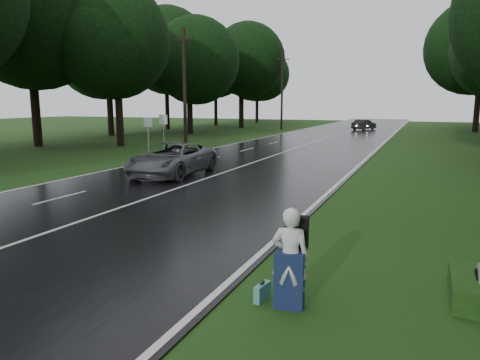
% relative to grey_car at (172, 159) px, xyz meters
% --- Properties ---
extents(ground, '(160.00, 160.00, 0.00)m').
position_rel_grey_car_xyz_m(ground, '(1.92, -7.92, -0.81)').
color(ground, '#1E4113').
rests_on(ground, ground).
extents(road, '(12.00, 140.00, 0.04)m').
position_rel_grey_car_xyz_m(road, '(1.92, 12.08, -0.79)').
color(road, black).
rests_on(road, ground).
extents(lane_center, '(0.12, 140.00, 0.01)m').
position_rel_grey_car_xyz_m(lane_center, '(1.92, 12.08, -0.77)').
color(lane_center, silver).
rests_on(lane_center, road).
extents(grey_car, '(2.88, 5.70, 1.55)m').
position_rel_grey_car_xyz_m(grey_car, '(0.00, 0.00, 0.00)').
color(grey_car, '#505256').
rests_on(grey_car, road).
extents(far_car, '(2.76, 4.23, 1.32)m').
position_rel_grey_car_xyz_m(far_car, '(3.64, 40.28, -0.11)').
color(far_car, black).
rests_on(far_car, road).
extents(hitchhiker, '(0.68, 0.63, 1.75)m').
position_rel_grey_car_xyz_m(hitchhiker, '(9.07, -10.85, -0.00)').
color(hitchhiker, silver).
rests_on(hitchhiker, ground).
extents(suitcase, '(0.18, 0.44, 0.30)m').
position_rel_grey_car_xyz_m(suitcase, '(8.56, -10.81, -0.66)').
color(suitcase, teal).
rests_on(suitcase, ground).
extents(utility_pole_mid, '(1.80, 0.28, 9.17)m').
position_rel_grey_car_xyz_m(utility_pole_mid, '(-6.58, 12.52, -0.81)').
color(utility_pole_mid, black).
rests_on(utility_pole_mid, ground).
extents(utility_pole_far, '(1.80, 0.28, 10.00)m').
position_rel_grey_car_xyz_m(utility_pole_far, '(-6.58, 37.46, -0.81)').
color(utility_pole_far, black).
rests_on(utility_pole_far, ground).
extents(road_sign_a, '(0.61, 0.10, 2.55)m').
position_rel_grey_car_xyz_m(road_sign_a, '(-5.28, 5.62, -0.81)').
color(road_sign_a, white).
rests_on(road_sign_a, ground).
extents(road_sign_b, '(0.64, 0.10, 2.68)m').
position_rel_grey_car_xyz_m(road_sign_b, '(-5.28, 7.39, -0.81)').
color(road_sign_b, white).
rests_on(road_sign_b, ground).
extents(tree_left_d, '(9.32, 9.32, 14.57)m').
position_rel_grey_car_xyz_m(tree_left_d, '(-11.70, 10.90, -0.81)').
color(tree_left_d, black).
rests_on(tree_left_d, ground).
extents(tree_left_e, '(8.54, 8.54, 13.35)m').
position_rel_grey_car_xyz_m(tree_left_e, '(-13.63, 25.65, -0.81)').
color(tree_left_e, black).
rests_on(tree_left_e, ground).
extents(tree_left_f, '(10.49, 10.49, 16.39)m').
position_rel_grey_car_xyz_m(tree_left_f, '(-13.13, 39.34, -0.81)').
color(tree_left_f, black).
rests_on(tree_left_f, ground).
extents(tree_right_f, '(11.03, 11.03, 17.23)m').
position_rel_grey_car_xyz_m(tree_right_f, '(16.47, 41.69, -0.81)').
color(tree_right_f, black).
rests_on(tree_right_f, ground).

